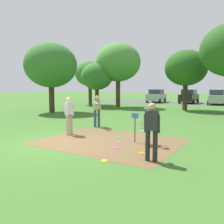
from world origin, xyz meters
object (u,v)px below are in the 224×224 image
(disc_golf_basket, at_px, (146,125))
(frisbee_mid_grass, at_px, (104,161))
(player_waiting_left, at_px, (152,128))
(frisbee_by_tee, at_px, (119,137))
(tree_far_left, at_px, (118,63))
(tree_far_center, at_px, (186,68))
(player_foreground_watching, at_px, (69,113))
(parked_car_center_left, at_px, (189,96))
(tree_mid_right, at_px, (51,65))
(player_throwing, at_px, (97,109))
(frisbee_far_right, at_px, (105,127))
(parked_car_center_right, at_px, (216,97))
(tree_near_left, at_px, (97,77))
(frisbee_far_left, at_px, (116,148))
(tree_far_right, at_px, (90,74))
(frisbee_near_basket, at_px, (142,153))
(parked_car_leftmost, at_px, (156,96))

(disc_golf_basket, height_order, frisbee_mid_grass, disc_golf_basket)
(frisbee_mid_grass, bearing_deg, player_waiting_left, 32.31)
(frisbee_by_tee, bearing_deg, frisbee_mid_grass, -67.36)
(disc_golf_basket, distance_m, frisbee_mid_grass, 2.62)
(tree_far_left, xyz_separation_m, tree_far_center, (7.16, 0.12, -0.90))
(player_foreground_watching, xyz_separation_m, player_waiting_left, (4.66, -1.65, 0.00))
(player_foreground_watching, xyz_separation_m, parked_car_center_left, (-0.59, 24.21, -0.05))
(tree_mid_right, bearing_deg, frisbee_mid_grass, -37.82)
(tree_far_left, bearing_deg, player_foreground_watching, -68.01)
(player_throwing, xyz_separation_m, tree_far_left, (-5.55, 11.71, 3.80))
(frisbee_far_right, distance_m, parked_car_center_right, 21.44)
(player_foreground_watching, bearing_deg, tree_far_left, 111.99)
(player_waiting_left, relative_size, tree_near_left, 0.36)
(player_throwing, distance_m, frisbee_far_left, 4.67)
(parked_car_center_right, bearing_deg, frisbee_far_right, -96.77)
(frisbee_far_left, xyz_separation_m, tree_far_right, (-13.28, 16.05, 3.76))
(tree_near_left, bearing_deg, disc_golf_basket, -48.17)
(player_waiting_left, distance_m, parked_car_center_right, 25.35)
(disc_golf_basket, distance_m, tree_far_right, 20.66)
(parked_car_center_left, bearing_deg, frisbee_far_left, -81.79)
(tree_far_center, relative_size, tree_far_right, 1.04)
(tree_far_right, bearing_deg, player_waiting_left, -48.29)
(frisbee_near_basket, xyz_separation_m, tree_far_left, (-9.78, 15.12, 4.77))
(frisbee_by_tee, xyz_separation_m, tree_far_right, (-12.44, 14.35, 3.76))
(player_foreground_watching, xyz_separation_m, parked_car_center_right, (2.89, 23.64, -0.05))
(player_waiting_left, distance_m, tree_mid_right, 15.07)
(frisbee_near_basket, distance_m, tree_near_left, 18.14)
(frisbee_by_tee, bearing_deg, frisbee_near_basket, -43.37)
(player_throwing, height_order, frisbee_near_basket, player_throwing)
(disc_golf_basket, height_order, frisbee_by_tee, disc_golf_basket)
(player_foreground_watching, relative_size, frisbee_far_left, 7.50)
(frisbee_near_basket, distance_m, tree_far_center, 15.94)
(tree_far_center, distance_m, parked_car_leftmost, 11.77)
(tree_near_left, distance_m, parked_car_leftmost, 11.52)
(player_waiting_left, bearing_deg, parked_car_center_right, 94.01)
(player_foreground_watching, height_order, tree_near_left, tree_near_left)
(frisbee_far_right, relative_size, parked_car_center_right, 0.05)
(tree_far_right, height_order, parked_car_center_right, tree_far_right)
(frisbee_near_basket, bearing_deg, frisbee_by_tee, 136.63)
(frisbee_near_basket, height_order, frisbee_mid_grass, same)
(disc_golf_basket, height_order, player_foreground_watching, player_foreground_watching)
(frisbee_by_tee, xyz_separation_m, parked_car_center_right, (0.68, 22.93, 0.91))
(tree_far_center, height_order, tree_far_right, tree_far_center)
(parked_car_leftmost, bearing_deg, tree_far_center, -55.52)
(disc_golf_basket, distance_m, parked_car_center_left, 24.48)
(player_throwing, relative_size, frisbee_mid_grass, 8.00)
(frisbee_by_tee, height_order, tree_far_right, tree_far_right)
(player_throwing, relative_size, tree_mid_right, 0.29)
(player_foreground_watching, relative_size, parked_car_center_right, 0.39)
(frisbee_near_basket, relative_size, parked_car_center_right, 0.06)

